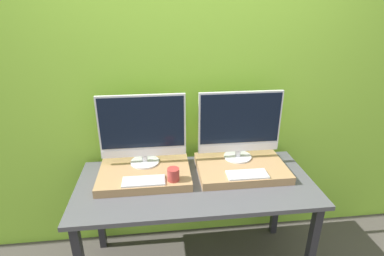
% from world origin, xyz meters
% --- Properties ---
extents(wall_back, '(8.00, 0.04, 2.60)m').
position_xyz_m(wall_back, '(0.00, 0.79, 1.30)').
color(wall_back, '#8CC638').
rests_on(wall_back, ground_plane).
extents(workbench, '(1.58, 0.72, 0.76)m').
position_xyz_m(workbench, '(0.00, 0.36, 0.68)').
color(workbench, '#47474C').
rests_on(workbench, ground_plane).
extents(wooden_riser_left, '(0.61, 0.43, 0.06)m').
position_xyz_m(wooden_riser_left, '(-0.34, 0.46, 0.79)').
color(wooden_riser_left, '#99754C').
rests_on(wooden_riser_left, workbench).
extents(monitor_left, '(0.59, 0.20, 0.50)m').
position_xyz_m(monitor_left, '(-0.34, 0.56, 1.08)').
color(monitor_left, silver).
rests_on(monitor_left, wooden_riser_left).
extents(keyboard_left, '(0.27, 0.12, 0.01)m').
position_xyz_m(keyboard_left, '(-0.34, 0.31, 0.82)').
color(keyboard_left, silver).
rests_on(keyboard_left, wooden_riser_left).
extents(mug, '(0.08, 0.08, 0.08)m').
position_xyz_m(mug, '(-0.15, 0.31, 0.86)').
color(mug, '#9E332D').
rests_on(mug, wooden_riser_left).
extents(wooden_riser_right, '(0.61, 0.43, 0.06)m').
position_xyz_m(wooden_riser_right, '(0.34, 0.46, 0.79)').
color(wooden_riser_right, '#99754C').
rests_on(wooden_riser_right, workbench).
extents(monitor_right, '(0.59, 0.20, 0.50)m').
position_xyz_m(monitor_right, '(0.34, 0.56, 1.08)').
color(monitor_right, silver).
rests_on(monitor_right, wooden_riser_right).
extents(keyboard_right, '(0.27, 0.12, 0.01)m').
position_xyz_m(keyboard_right, '(0.34, 0.31, 0.82)').
color(keyboard_right, silver).
rests_on(keyboard_right, wooden_riser_right).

